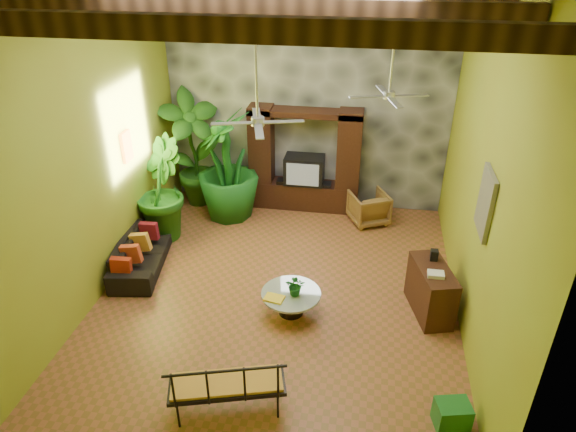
% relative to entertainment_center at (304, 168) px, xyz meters
% --- Properties ---
extents(ground, '(7.00, 7.00, 0.00)m').
position_rel_entertainment_center_xyz_m(ground, '(0.00, -3.14, -0.97)').
color(ground, brown).
rests_on(ground, ground).
extents(back_wall, '(6.00, 0.02, 5.00)m').
position_rel_entertainment_center_xyz_m(back_wall, '(0.00, 0.36, 1.53)').
color(back_wall, olive).
rests_on(back_wall, ground).
extents(left_wall, '(0.02, 7.00, 5.00)m').
position_rel_entertainment_center_xyz_m(left_wall, '(-3.00, -3.14, 1.53)').
color(left_wall, olive).
rests_on(left_wall, ground).
extents(right_wall, '(0.02, 7.00, 5.00)m').
position_rel_entertainment_center_xyz_m(right_wall, '(3.00, -3.14, 1.53)').
color(right_wall, olive).
rests_on(right_wall, ground).
extents(stone_accent_wall, '(5.98, 0.10, 4.98)m').
position_rel_entertainment_center_xyz_m(stone_accent_wall, '(0.00, 0.30, 1.53)').
color(stone_accent_wall, '#35383D').
rests_on(stone_accent_wall, ground).
extents(entertainment_center, '(2.40, 0.55, 2.30)m').
position_rel_entertainment_center_xyz_m(entertainment_center, '(0.00, 0.00, 0.00)').
color(entertainment_center, black).
rests_on(entertainment_center, ground).
extents(ceiling_fan_front, '(1.28, 1.28, 1.86)m').
position_rel_entertainment_center_xyz_m(ceiling_fan_front, '(-0.20, -3.54, 2.44)').
color(ceiling_fan_front, '#BCBDC2').
rests_on(ceiling_fan_front, ceiling).
extents(ceiling_fan_back, '(1.28, 1.28, 1.86)m').
position_rel_entertainment_center_xyz_m(ceiling_fan_back, '(1.60, -1.94, 2.44)').
color(ceiling_fan_back, '#BCBDC2').
rests_on(ceiling_fan_back, ceiling).
extents(wall_art_mask, '(0.06, 0.32, 0.55)m').
position_rel_entertainment_center_xyz_m(wall_art_mask, '(-2.96, -2.14, 1.13)').
color(wall_art_mask, yellow).
rests_on(wall_art_mask, left_wall).
extents(wall_art_painting, '(0.06, 0.70, 0.90)m').
position_rel_entertainment_center_xyz_m(wall_art_painting, '(2.96, -3.74, 1.33)').
color(wall_art_painting, '#255C87').
rests_on(wall_art_painting, right_wall).
extents(sofa, '(1.08, 2.09, 0.58)m').
position_rel_entertainment_center_xyz_m(sofa, '(-2.65, -2.78, -0.67)').
color(sofa, black).
rests_on(sofa, ground).
extents(wicker_armchair, '(0.98, 0.99, 0.68)m').
position_rel_entertainment_center_xyz_m(wicker_armchair, '(1.45, -0.46, -0.62)').
color(wicker_armchair, '#996537').
rests_on(wicker_armchair, ground).
extents(tall_plant_a, '(1.66, 1.59, 2.62)m').
position_rel_entertainment_center_xyz_m(tall_plant_a, '(-2.44, -0.22, 0.34)').
color(tall_plant_a, '#235B18').
rests_on(tall_plant_a, ground).
extents(tall_plant_b, '(1.26, 1.39, 2.06)m').
position_rel_entertainment_center_xyz_m(tall_plant_b, '(-2.65, -1.67, 0.07)').
color(tall_plant_b, '#21671B').
rests_on(tall_plant_b, ground).
extents(tall_plant_c, '(1.51, 1.51, 2.36)m').
position_rel_entertainment_center_xyz_m(tall_plant_c, '(-1.55, -0.65, 0.21)').
color(tall_plant_c, '#185C1B').
rests_on(tall_plant_c, ground).
extents(coffee_table, '(0.97, 0.97, 0.40)m').
position_rel_entertainment_center_xyz_m(coffee_table, '(0.30, -3.68, -0.71)').
color(coffee_table, black).
rests_on(coffee_table, ground).
extents(centerpiece_plant, '(0.31, 0.27, 0.35)m').
position_rel_entertainment_center_xyz_m(centerpiece_plant, '(0.38, -3.71, -0.39)').
color(centerpiece_plant, '#185B19').
rests_on(centerpiece_plant, coffee_table).
extents(yellow_tray, '(0.34, 0.27, 0.03)m').
position_rel_entertainment_center_xyz_m(yellow_tray, '(0.06, -3.89, -0.55)').
color(yellow_tray, yellow).
rests_on(yellow_tray, coffee_table).
extents(iron_bench, '(1.56, 0.93, 0.57)m').
position_rel_entertainment_center_xyz_m(iron_bench, '(-0.19, -5.83, -0.43)').
color(iron_bench, black).
rests_on(iron_bench, ground).
extents(side_console, '(0.75, 1.16, 0.86)m').
position_rel_entertainment_center_xyz_m(side_console, '(2.52, -3.29, -0.54)').
color(side_console, '#341E10').
rests_on(side_console, ground).
extents(green_bin, '(0.48, 0.40, 0.37)m').
position_rel_entertainment_center_xyz_m(green_bin, '(2.65, -5.52, -0.78)').
color(green_bin, '#1B682A').
rests_on(green_bin, ground).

